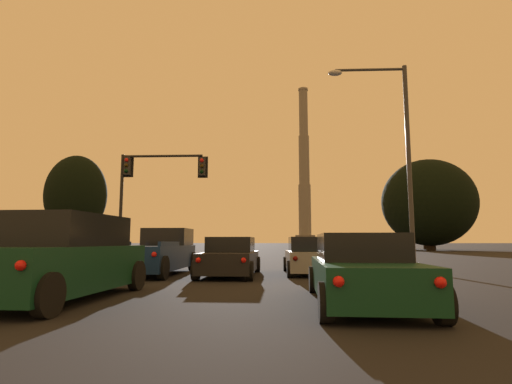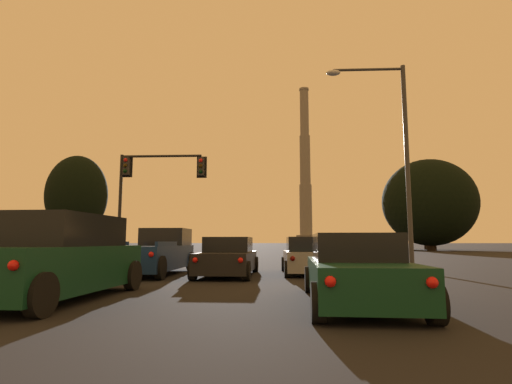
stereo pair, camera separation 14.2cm
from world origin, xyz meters
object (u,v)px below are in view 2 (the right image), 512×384
traffic_light_overhead_left (149,180)px  suv_left_lane_second (58,258)px  sedan_center_lane_front (228,258)px  pickup_truck_left_lane_front (155,253)px  sedan_right_lane_second (356,271)px  street_lamp (394,142)px  smokestack (305,182)px  hatchback_right_lane_front (307,257)px

traffic_light_overhead_left → suv_left_lane_second: bearing=-79.7°
sedan_center_lane_front → pickup_truck_left_lane_front: bearing=167.5°
sedan_right_lane_second → street_lamp: size_ratio=0.52×
traffic_light_overhead_left → street_lamp: street_lamp is taller
sedan_right_lane_second → street_lamp: 11.06m
sedan_right_lane_second → smokestack: 138.93m
pickup_truck_left_lane_front → traffic_light_overhead_left: traffic_light_overhead_left is taller
sedan_center_lane_front → pickup_truck_left_lane_front: (-2.98, 0.73, 0.14)m
hatchback_right_lane_front → suv_left_lane_second: suv_left_lane_second is taller
sedan_right_lane_second → sedan_center_lane_front: bearing=119.8°
hatchback_right_lane_front → pickup_truck_left_lane_front: 5.98m
suv_left_lane_second → street_lamp: 14.24m
pickup_truck_left_lane_front → street_lamp: 11.26m
sedan_center_lane_front → suv_left_lane_second: bearing=-113.9°
traffic_light_overhead_left → street_lamp: bearing=-20.8°
sedan_right_lane_second → pickup_truck_left_lane_front: size_ratio=0.86×
sedan_center_lane_front → traffic_light_overhead_left: bearing=128.2°
sedan_right_lane_second → street_lamp: street_lamp is taller
sedan_center_lane_front → suv_left_lane_second: 7.05m
sedan_right_lane_second → street_lamp: bearing=71.1°
street_lamp → sedan_right_lane_second: bearing=-111.6°
suv_left_lane_second → smokestack: 139.22m
sedan_right_lane_second → hatchback_right_lane_front: 7.46m
suv_left_lane_second → pickup_truck_left_lane_front: bearing=92.3°
sedan_center_lane_front → hatchback_right_lane_front: bearing=16.3°
pickup_truck_left_lane_front → street_lamp: bearing=11.0°
sedan_right_lane_second → traffic_light_overhead_left: size_ratio=0.76×
street_lamp → smokestack: (5.80, 127.62, 17.28)m
sedan_right_lane_second → hatchback_right_lane_front: bearing=95.8°
sedan_center_lane_front → traffic_light_overhead_left: 10.01m
smokestack → street_lamp: bearing=-92.6°
pickup_truck_left_lane_front → suv_left_lane_second: (-0.02, -7.11, 0.09)m
traffic_light_overhead_left → sedan_right_lane_second: bearing=-57.5°
street_lamp → smokestack: smokestack is taller
suv_left_lane_second → traffic_light_overhead_left: 14.44m
sedan_center_lane_front → suv_left_lane_second: (-3.00, -6.38, 0.23)m
street_lamp → smokestack: 128.92m
traffic_light_overhead_left → smokestack: 125.55m
suv_left_lane_second → smokestack: bearing=85.8°
hatchback_right_lane_front → sedan_center_lane_front: hatchback_right_lane_front is taller
street_lamp → pickup_truck_left_lane_front: bearing=-169.7°
suv_left_lane_second → smokestack: smokestack is taller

